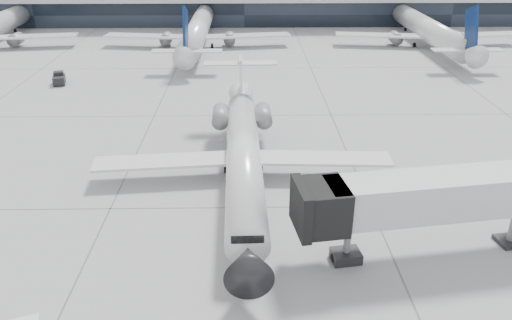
{
  "coord_description": "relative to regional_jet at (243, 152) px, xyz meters",
  "views": [
    {
      "loc": [
        0.59,
        -32.89,
        19.9
      ],
      "look_at": [
        1.2,
        3.0,
        2.6
      ],
      "focal_mm": 35.0,
      "sensor_mm": 36.0,
      "label": 1
    }
  ],
  "objects": [
    {
      "name": "traffic_cone",
      "position": [
        -0.09,
        -0.85,
        -2.2
      ],
      "size": [
        0.47,
        0.47,
        0.58
      ],
      "rotation": [
        0.0,
        0.0,
        -0.23
      ],
      "color": "#FF390D",
      "rests_on": "ground"
    },
    {
      "name": "jet_bridge",
      "position": [
        13.22,
        -10.58,
        1.82
      ],
      "size": [
        18.31,
        6.04,
        5.88
      ],
      "rotation": [
        0.0,
        0.0,
        0.15
      ],
      "color": "#A5A8AA",
      "rests_on": "ground"
    },
    {
      "name": "regional_jet",
      "position": [
        0.0,
        0.0,
        0.0
      ],
      "size": [
        25.12,
        31.26,
        7.23
      ],
      "rotation": [
        0.0,
        0.0,
        0.02
      ],
      "color": "silver",
      "rests_on": "ground"
    },
    {
      "name": "far_tug",
      "position": [
        -24.9,
        27.58,
        -1.75
      ],
      "size": [
        2.08,
        2.8,
        1.59
      ],
      "rotation": [
        0.0,
        0.0,
        0.26
      ],
      "color": "black",
      "rests_on": "ground"
    },
    {
      "name": "ground",
      "position": [
        -0.18,
        -4.85,
        -2.47
      ],
      "size": [
        220.0,
        220.0,
        0.0
      ],
      "primitive_type": "plane",
      "color": "gray",
      "rests_on": "ground"
    },
    {
      "name": "bg_jet_right",
      "position": [
        31.82,
        50.15,
        -2.47
      ],
      "size": [
        32.0,
        40.0,
        9.6
      ],
      "primitive_type": null,
      "color": "silver",
      "rests_on": "ground"
    },
    {
      "name": "bg_jet_center",
      "position": [
        -8.18,
        50.15,
        -2.47
      ],
      "size": [
        32.0,
        40.0,
        9.6
      ],
      "primitive_type": null,
      "color": "silver",
      "rests_on": "ground"
    }
  ]
}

